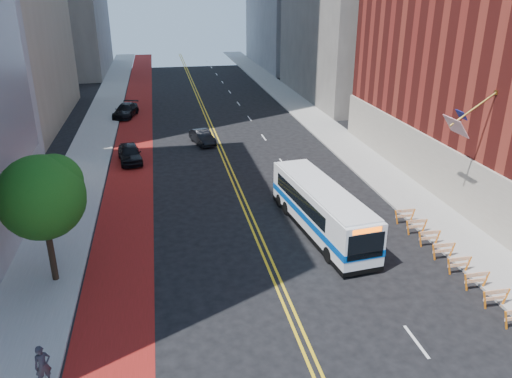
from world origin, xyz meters
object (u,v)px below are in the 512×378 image
Objects in this scene: transit_bus at (321,208)px; car_c at (126,110)px; street_tree at (43,194)px; pedestrian at (43,365)px; car_b at (202,137)px; car_a at (130,153)px.

transit_bus reaches higher than car_c.
street_tree reaches higher than car_c.
transit_bus is 6.67× the size of pedestrian.
transit_bus is at bearing -54.31° from car_c.
pedestrian is at bearing -150.10° from transit_bus.
pedestrian reaches higher than car_b.
street_tree is 8.67m from pedestrian.
transit_bus is at bearing -90.20° from car_b.
car_c is at bearing 85.91° from car_a.
car_c is (1.94, 35.52, -4.16)m from street_tree.
street_tree is 1.46× the size of car_a.
transit_bus is 2.16× the size of car_c.
car_b is at bearing 24.27° from car_a.
car_c is 3.09× the size of pedestrian.
car_a is 7.91m from car_b.
car_b is (6.70, 4.20, -0.11)m from car_a.
transit_bus is 20.02m from car_a.
street_tree is 35.82m from car_c.
car_a is 16.81m from car_c.
car_c is at bearing 60.53° from pedestrian.
street_tree reaches higher than car_b.
pedestrian is at bearing -102.58° from car_a.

